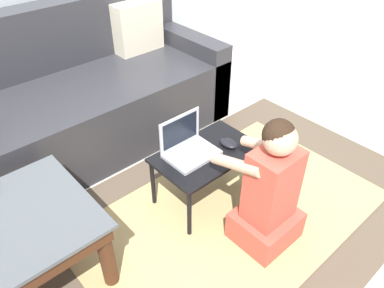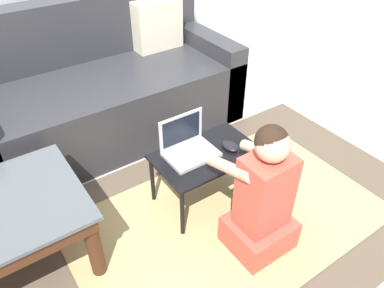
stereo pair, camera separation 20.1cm
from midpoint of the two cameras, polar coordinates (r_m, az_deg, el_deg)
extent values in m
plane|color=beige|center=(2.20, -2.62, -9.78)|extent=(16.00, 16.00, 0.00)
cube|color=brown|center=(2.16, 3.28, -10.95)|extent=(2.35, 1.46, 0.01)
cube|color=tan|center=(2.16, 3.28, -10.86)|extent=(1.69, 1.05, 0.00)
cube|color=#2D2D33|center=(2.72, -16.90, 4.93)|extent=(1.85, 0.86, 0.46)
cube|color=#2D2D33|center=(2.82, -21.82, 15.20)|extent=(1.85, 0.19, 0.43)
cube|color=#2D2D33|center=(3.07, -3.03, 11.60)|extent=(0.16, 0.86, 0.58)
cube|color=beige|center=(2.91, -10.28, 17.11)|extent=(0.36, 0.14, 0.36)
cylinder|color=#422314|center=(1.81, -16.13, -16.17)|extent=(0.07, 0.07, 0.39)
cylinder|color=#422314|center=(2.16, -22.63, -7.31)|extent=(0.07, 0.07, 0.39)
cube|color=black|center=(2.05, -0.60, -1.57)|extent=(0.57, 0.36, 0.02)
cylinder|color=black|center=(1.96, -3.41, -10.75)|extent=(0.02, 0.02, 0.32)
cylinder|color=black|center=(2.22, 7.21, -3.98)|extent=(0.02, 0.02, 0.32)
cylinder|color=black|center=(2.14, -8.68, -6.04)|extent=(0.02, 0.02, 0.32)
cylinder|color=black|center=(2.38, 1.71, -0.36)|extent=(0.02, 0.02, 0.32)
cube|color=#B7BCC6|center=(2.02, -2.87, -1.69)|extent=(0.27, 0.20, 0.02)
cube|color=silver|center=(2.00, -2.55, -1.68)|extent=(0.22, 0.12, 0.00)
cube|color=#B7BCC6|center=(2.02, -4.73, 1.96)|extent=(0.27, 0.01, 0.19)
cube|color=black|center=(2.02, -4.66, 1.91)|extent=(0.23, 0.00, 0.16)
ellipsoid|color=black|center=(2.09, 2.81, 0.05)|extent=(0.07, 0.12, 0.03)
cube|color=#CC4C3D|center=(2.02, 8.22, -12.32)|extent=(0.31, 0.28, 0.17)
cube|color=#CC4C3D|center=(1.81, 9.00, -6.41)|extent=(0.23, 0.18, 0.40)
sphere|color=tan|center=(1.64, 9.91, 0.65)|extent=(0.16, 0.16, 0.16)
sphere|color=black|center=(1.63, 9.72, 1.19)|extent=(0.15, 0.15, 0.15)
cylinder|color=tan|center=(1.75, 3.49, -3.28)|extent=(0.06, 0.30, 0.15)
cylinder|color=tan|center=(1.88, 8.23, -0.40)|extent=(0.06, 0.30, 0.15)
camera|label=1|loc=(0.10, -92.86, -2.16)|focal=35.00mm
camera|label=2|loc=(0.10, 87.14, 2.16)|focal=35.00mm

